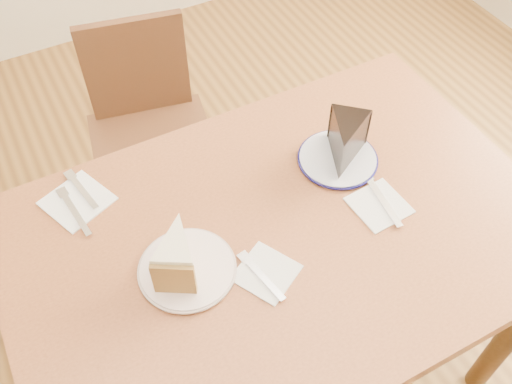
% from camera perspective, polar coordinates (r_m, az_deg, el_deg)
% --- Properties ---
extents(ground, '(4.00, 4.00, 0.00)m').
position_cam_1_polar(ground, '(1.92, 1.78, -16.95)').
color(ground, '#4C3014').
rests_on(ground, ground).
extents(table, '(1.20, 0.80, 0.75)m').
position_cam_1_polar(table, '(1.34, 2.46, -6.30)').
color(table, '#5B2E18').
rests_on(table, ground).
extents(chair_far, '(0.46, 0.46, 0.79)m').
position_cam_1_polar(chair_far, '(1.93, -10.52, 5.94)').
color(chair_far, '#341C0F').
rests_on(chair_far, ground).
extents(plate_cream, '(0.20, 0.20, 0.01)m').
position_cam_1_polar(plate_cream, '(1.20, -6.89, -7.68)').
color(plate_cream, white).
rests_on(plate_cream, table).
extents(plate_navy, '(0.19, 0.19, 0.01)m').
position_cam_1_polar(plate_navy, '(1.40, 8.17, 3.28)').
color(plate_navy, white).
rests_on(plate_navy, table).
extents(carrot_cake, '(0.13, 0.14, 0.09)m').
position_cam_1_polar(carrot_cake, '(1.17, -7.79, -6.02)').
color(carrot_cake, white).
rests_on(carrot_cake, plate_cream).
extents(chocolate_cake, '(0.16, 0.16, 0.10)m').
position_cam_1_polar(chocolate_cake, '(1.36, 8.89, 4.69)').
color(chocolate_cake, black).
rests_on(chocolate_cake, plate_navy).
extents(napkin_cream, '(0.15, 0.15, 0.00)m').
position_cam_1_polar(napkin_cream, '(1.20, 1.05, -8.07)').
color(napkin_cream, white).
rests_on(napkin_cream, table).
extents(napkin_navy, '(0.12, 0.12, 0.00)m').
position_cam_1_polar(napkin_navy, '(1.33, 12.20, -1.30)').
color(napkin_navy, white).
rests_on(napkin_navy, table).
extents(napkin_spare, '(0.17, 0.17, 0.00)m').
position_cam_1_polar(napkin_spare, '(1.37, -17.43, -0.85)').
color(napkin_spare, white).
rests_on(napkin_spare, table).
extents(fork_cream, '(0.04, 0.14, 0.00)m').
position_cam_1_polar(fork_cream, '(1.19, 0.60, -8.43)').
color(fork_cream, silver).
rests_on(fork_cream, napkin_cream).
extents(knife_navy, '(0.04, 0.17, 0.00)m').
position_cam_1_polar(knife_navy, '(1.34, 12.45, -0.67)').
color(knife_navy, silver).
rests_on(knife_navy, napkin_navy).
extents(fork_spare, '(0.04, 0.14, 0.00)m').
position_cam_1_polar(fork_spare, '(1.38, -17.03, 0.23)').
color(fork_spare, silver).
rests_on(fork_spare, napkin_spare).
extents(knife_spare, '(0.03, 0.16, 0.00)m').
position_cam_1_polar(knife_spare, '(1.34, -17.70, -1.88)').
color(knife_spare, silver).
rests_on(knife_spare, napkin_spare).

